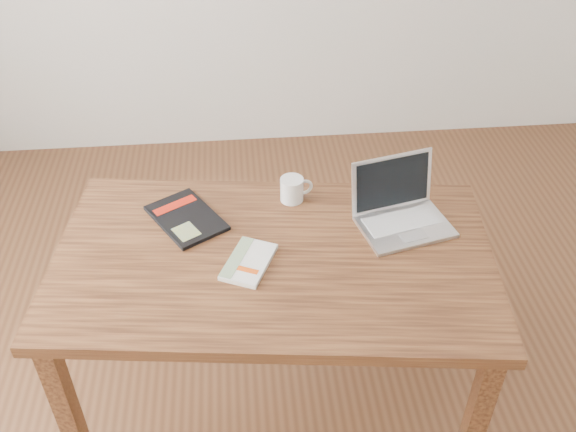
{
  "coord_description": "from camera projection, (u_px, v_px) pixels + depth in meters",
  "views": [
    {
      "loc": [
        -0.19,
        -1.34,
        2.06
      ],
      "look_at": [
        -0.05,
        0.17,
        0.85
      ],
      "focal_mm": 40.0,
      "sensor_mm": 36.0,
      "label": 1
    }
  ],
  "objects": [
    {
      "name": "laptop",
      "position": [
        400.0,
        210.0,
        2.05
      ],
      "size": [
        0.33,
        0.29,
        0.2
      ],
      "rotation": [
        0.0,
        0.0,
        0.24
      ],
      "color": "silver",
      "rests_on": "desk"
    },
    {
      "name": "room",
      "position": [
        287.0,
        91.0,
        1.49
      ],
      "size": [
        4.04,
        4.04,
        2.7
      ],
      "color": "#56331D",
      "rests_on": "ground"
    },
    {
      "name": "black_guidebook",
      "position": [
        186.0,
        218.0,
        2.08
      ],
      "size": [
        0.29,
        0.31,
        0.01
      ],
      "rotation": [
        0.0,
        0.0,
        0.55
      ],
      "color": "black",
      "rests_on": "desk"
    },
    {
      "name": "desk",
      "position": [
        274.0,
        276.0,
        2.0
      ],
      "size": [
        1.42,
        0.92,
        0.75
      ],
      "rotation": [
        0.0,
        0.0,
        -0.12
      ],
      "color": "#522E18",
      "rests_on": "ground"
    },
    {
      "name": "coffee_mug",
      "position": [
        293.0,
        189.0,
        2.14
      ],
      "size": [
        0.11,
        0.08,
        0.08
      ],
      "rotation": [
        0.0,
        0.0,
        0.21
      ],
      "color": "white",
      "rests_on": "desk"
    },
    {
      "name": "white_guidebook",
      "position": [
        249.0,
        262.0,
        1.91
      ],
      "size": [
        0.19,
        0.22,
        0.02
      ],
      "rotation": [
        0.0,
        0.0,
        -0.42
      ],
      "color": "silver",
      "rests_on": "desk"
    }
  ]
}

